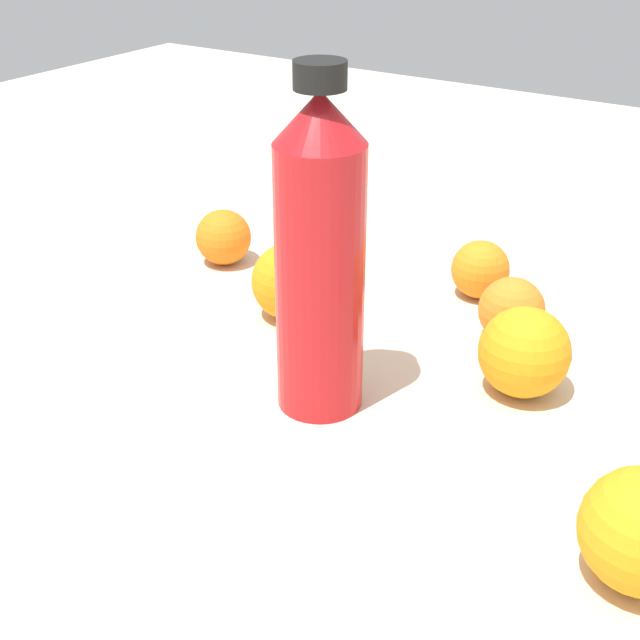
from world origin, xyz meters
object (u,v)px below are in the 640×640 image
Objects in this scene: orange_2 at (512,310)px; orange_5 at (480,269)px; orange_4 at (223,237)px; water_bottle at (320,256)px; orange_1 at (524,352)px; orange_3 at (290,282)px.

orange_5 is (-0.06, 0.07, -0.00)m from orange_2.
water_bottle is at bearing -35.93° from orange_4.
orange_1 is at bearing -54.99° from orange_5.
orange_1 is at bearing -61.80° from orange_2.
orange_1 is 0.25m from orange_3.
water_bottle is at bearing -116.39° from orange_2.
water_bottle reaches higher than orange_5.
orange_3 is 0.16m from orange_4.
water_bottle reaches higher than orange_2.
orange_5 is at bearing 16.17° from orange_4.
orange_3 reaches higher than orange_4.
water_bottle is 0.19m from orange_3.
orange_3 is 1.27× the size of orange_5.
orange_1 is 0.19m from orange_5.
orange_4 is (-0.35, -0.01, -0.00)m from orange_2.
orange_2 is 0.82× the size of orange_3.
orange_2 is at bearing -76.17° from water_bottle.
orange_5 is at bearing 125.01° from orange_1.
orange_5 is at bearing 46.32° from orange_3.
water_bottle is 3.69× the size of orange_3.
orange_2 is 0.10m from orange_5.
orange_5 is (0.03, 0.27, -0.11)m from water_bottle.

